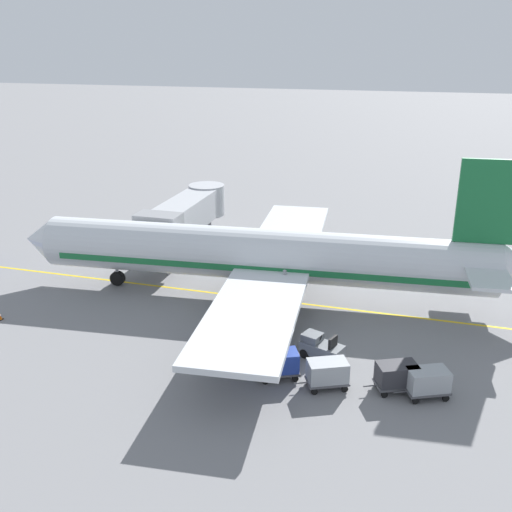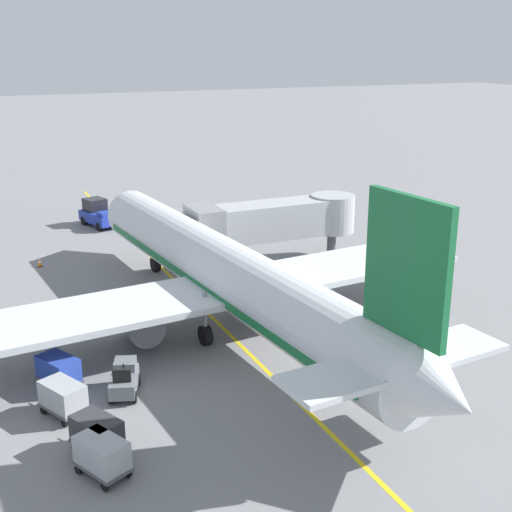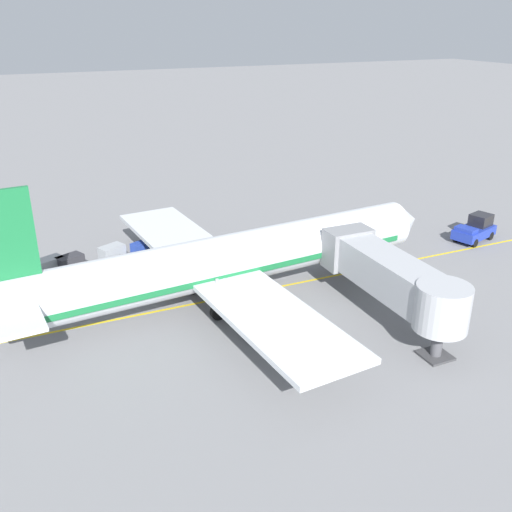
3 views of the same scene
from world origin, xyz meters
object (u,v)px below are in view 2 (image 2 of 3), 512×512
object	(u,v)px
baggage_cart_front	(58,369)
baggage_cart_second_in_train	(63,396)
parked_airliner	(227,274)
ground_crew_wing_walker	(161,311)
baggage_tug_lead	(124,379)
baggage_cart_tail_end	(102,454)
safety_cone_nose_left	(40,263)
jet_bridge	(274,220)
baggage_cart_third_in_train	(97,432)
pushback_tractor	(100,214)

from	to	relation	value
baggage_cart_front	baggage_cart_second_in_train	xyz separation A→B (m)	(-0.23, -2.74, 0.00)
parked_airliner	ground_crew_wing_walker	size ratio (longest dim) A/B	22.10
baggage_tug_lead	baggage_cart_second_in_train	size ratio (longest dim) A/B	0.95
baggage_cart_second_in_train	baggage_cart_tail_end	size ratio (longest dim) A/B	1.00
baggage_cart_tail_end	safety_cone_nose_left	size ratio (longest dim) A/B	4.95
jet_bridge	ground_crew_wing_walker	xyz separation A→B (m)	(-11.12, -7.66, -2.50)
baggage_tug_lead	baggage_cart_third_in_train	xyz separation A→B (m)	(-2.22, -4.46, 0.24)
parked_airliner	baggage_tug_lead	size ratio (longest dim) A/B	13.53
jet_bridge	baggage_cart_second_in_train	xyz separation A→B (m)	(-18.02, -15.57, -2.50)
pushback_tractor	baggage_tug_lead	xyz separation A→B (m)	(-5.60, -31.57, -0.39)
parked_airliner	baggage_cart_tail_end	xyz separation A→B (m)	(-9.89, -11.49, -2.24)
jet_bridge	pushback_tractor	distance (m)	19.50
baggage_cart_front	jet_bridge	bearing A→B (deg)	35.80
baggage_cart_second_in_train	safety_cone_nose_left	size ratio (longest dim) A/B	4.95
ground_crew_wing_walker	parked_airliner	bearing A→B (deg)	-23.31
pushback_tractor	safety_cone_nose_left	xyz separation A→B (m)	(-6.68, -10.05, -0.81)
pushback_tractor	baggage_tug_lead	size ratio (longest dim) A/B	1.76
baggage_cart_second_in_train	baggage_cart_third_in_train	size ratio (longest dim) A/B	1.00
ground_crew_wing_walker	jet_bridge	bearing A→B (deg)	34.57
pushback_tractor	parked_airliner	bearing A→B (deg)	-85.75
baggage_cart_front	baggage_cart_second_in_train	world-z (taller)	same
baggage_tug_lead	baggage_cart_second_in_train	bearing A→B (deg)	-163.26
pushback_tractor	baggage_cart_third_in_train	xyz separation A→B (m)	(-7.81, -36.03, -0.15)
baggage_tug_lead	baggage_cart_third_in_train	size ratio (longest dim) A/B	0.95
jet_bridge	parked_airliner	bearing A→B (deg)	-129.14
pushback_tractor	baggage_cart_tail_end	distance (m)	38.44
jet_bridge	ground_crew_wing_walker	world-z (taller)	jet_bridge
pushback_tractor	safety_cone_nose_left	bearing A→B (deg)	-123.62
baggage_cart_second_in_train	pushback_tractor	bearing A→B (deg)	75.21
baggage_cart_third_in_train	ground_crew_wing_walker	world-z (taller)	ground_crew_wing_walker
baggage_tug_lead	ground_crew_wing_walker	bearing A→B (deg)	60.80
baggage_cart_front	pushback_tractor	bearing A→B (deg)	74.33
pushback_tractor	baggage_cart_tail_end	size ratio (longest dim) A/B	1.66
jet_bridge	baggage_cart_tail_end	distance (m)	27.16
jet_bridge	baggage_tug_lead	size ratio (longest dim) A/B	4.77
safety_cone_nose_left	pushback_tractor	bearing A→B (deg)	56.38
parked_airliner	ground_crew_wing_walker	world-z (taller)	parked_airliner
parked_airliner	baggage_cart_second_in_train	size ratio (longest dim) A/B	12.80
pushback_tractor	baggage_tug_lead	bearing A→B (deg)	-100.05
baggage_cart_front	safety_cone_nose_left	size ratio (longest dim) A/B	4.95
parked_airliner	baggage_cart_tail_end	world-z (taller)	parked_airliner
jet_bridge	pushback_tractor	bearing A→B (deg)	119.21
ground_crew_wing_walker	baggage_cart_second_in_train	bearing A→B (deg)	-131.09
baggage_cart_front	baggage_tug_lead	bearing A→B (deg)	-33.97
baggage_cart_second_in_train	baggage_cart_third_in_train	xyz separation A→B (m)	(0.76, -3.56, 0.00)
baggage_tug_lead	baggage_cart_third_in_train	world-z (taller)	baggage_tug_lead
jet_bridge	baggage_cart_tail_end	xyz separation A→B (m)	(-17.40, -20.71, -2.50)
baggage_cart_third_in_train	ground_crew_wing_walker	size ratio (longest dim) A/B	1.73
baggage_cart_tail_end	ground_crew_wing_walker	bearing A→B (deg)	64.31
baggage_tug_lead	baggage_cart_tail_end	world-z (taller)	baggage_tug_lead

